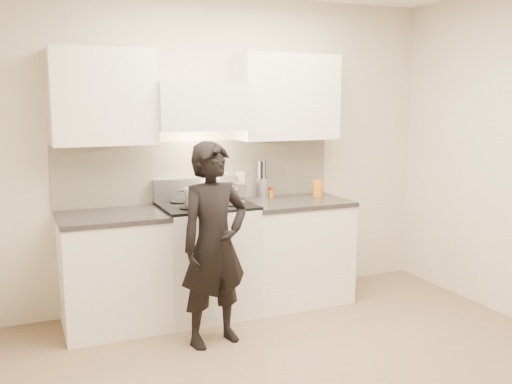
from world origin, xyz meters
TOP-DOWN VIEW (x-y plane):
  - ground_plane at (0.00, 0.00)m, footprint 4.00×4.00m
  - room_shell at (-0.06, 0.37)m, footprint 4.04×3.54m
  - stove at (-0.30, 1.42)m, footprint 0.76×0.65m
  - counter_right at (0.53, 1.43)m, footprint 0.92×0.67m
  - counter_left at (-1.08, 1.43)m, footprint 0.82×0.67m
  - wok at (-0.11, 1.54)m, footprint 0.32×0.39m
  - stock_pot at (-0.41, 1.28)m, footprint 0.31×0.26m
  - utensil_crock at (0.31, 1.66)m, footprint 0.13×0.13m
  - spice_jar at (0.40, 1.65)m, footprint 0.04×0.04m
  - oil_glass at (0.81, 1.52)m, footprint 0.09×0.09m
  - person at (-0.44, 0.81)m, footprint 0.61×0.47m

SIDE VIEW (x-z plane):
  - ground_plane at x=0.00m, z-range 0.00..0.00m
  - counter_right at x=0.53m, z-range 0.00..0.92m
  - counter_left at x=-1.08m, z-range 0.00..0.92m
  - stove at x=-0.30m, z-range 0.00..0.95m
  - person at x=-0.44m, z-range 0.00..1.51m
  - spice_jar at x=0.40m, z-range 0.92..1.01m
  - oil_glass at x=0.81m, z-range 0.92..1.08m
  - utensil_crock at x=0.31m, z-range 0.86..1.19m
  - stock_pot at x=-0.41m, z-range 0.96..1.11m
  - wok at x=-0.11m, z-range 0.92..1.17m
  - room_shell at x=-0.06m, z-range 0.25..2.95m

